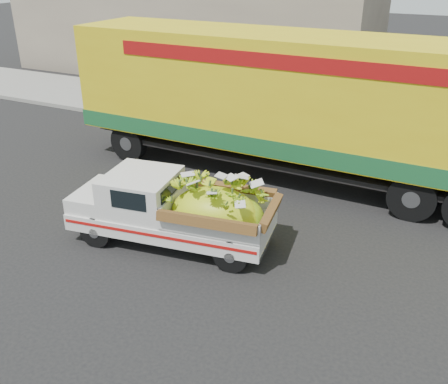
% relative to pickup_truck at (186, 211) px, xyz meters
% --- Properties ---
extents(ground, '(100.00, 100.00, 0.00)m').
position_rel_pickup_truck_xyz_m(ground, '(-0.32, -0.49, -0.79)').
color(ground, black).
rests_on(ground, ground).
extents(curb, '(60.00, 0.25, 0.15)m').
position_rel_pickup_truck_xyz_m(curb, '(-0.32, 6.78, -0.72)').
color(curb, gray).
rests_on(curb, ground).
extents(sidewalk, '(60.00, 4.00, 0.14)m').
position_rel_pickup_truck_xyz_m(sidewalk, '(-0.32, 8.88, -0.72)').
color(sidewalk, gray).
rests_on(sidewalk, ground).
extents(building_left, '(18.00, 6.00, 5.00)m').
position_rel_pickup_truck_xyz_m(building_left, '(-8.32, 14.78, 1.71)').
color(building_left, gray).
rests_on(building_left, ground).
extents(pickup_truck, '(4.39, 2.14, 1.48)m').
position_rel_pickup_truck_xyz_m(pickup_truck, '(0.00, 0.00, 0.00)').
color(pickup_truck, black).
rests_on(pickup_truck, ground).
extents(semi_trailer, '(12.01, 2.69, 3.80)m').
position_rel_pickup_truck_xyz_m(semi_trailer, '(0.59, 4.32, 1.33)').
color(semi_trailer, black).
rests_on(semi_trailer, ground).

